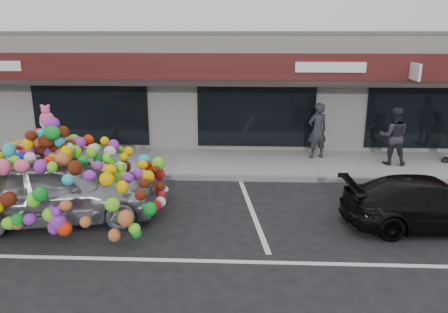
{
  "coord_description": "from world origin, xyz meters",
  "views": [
    {
      "loc": [
        2.56,
        -9.96,
        4.42
      ],
      "look_at": [
        2.04,
        1.4,
        1.07
      ],
      "focal_mm": 35.0,
      "sensor_mm": 36.0,
      "label": 1
    }
  ],
  "objects_px": {
    "pedestrian_a": "(317,131)",
    "toy_car": "(56,181)",
    "pedestrian_b": "(393,136)",
    "black_sedan": "(431,203)"
  },
  "relations": [
    {
      "from": "pedestrian_a",
      "to": "toy_car",
      "type": "bearing_deg",
      "value": 15.7
    },
    {
      "from": "toy_car",
      "to": "pedestrian_b",
      "type": "distance_m",
      "value": 10.24
    },
    {
      "from": "black_sedan",
      "to": "pedestrian_b",
      "type": "height_order",
      "value": "pedestrian_b"
    },
    {
      "from": "toy_car",
      "to": "black_sedan",
      "type": "height_order",
      "value": "toy_car"
    },
    {
      "from": "pedestrian_a",
      "to": "pedestrian_b",
      "type": "height_order",
      "value": "pedestrian_a"
    },
    {
      "from": "black_sedan",
      "to": "pedestrian_a",
      "type": "relative_size",
      "value": 2.11
    },
    {
      "from": "toy_car",
      "to": "pedestrian_b",
      "type": "xyz_separation_m",
      "value": [
        9.24,
        4.42,
        0.11
      ]
    },
    {
      "from": "black_sedan",
      "to": "pedestrian_a",
      "type": "bearing_deg",
      "value": 15.8
    },
    {
      "from": "black_sedan",
      "to": "pedestrian_b",
      "type": "distance_m",
      "value": 4.5
    },
    {
      "from": "pedestrian_b",
      "to": "toy_car",
      "type": "bearing_deg",
      "value": 33.92
    }
  ]
}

